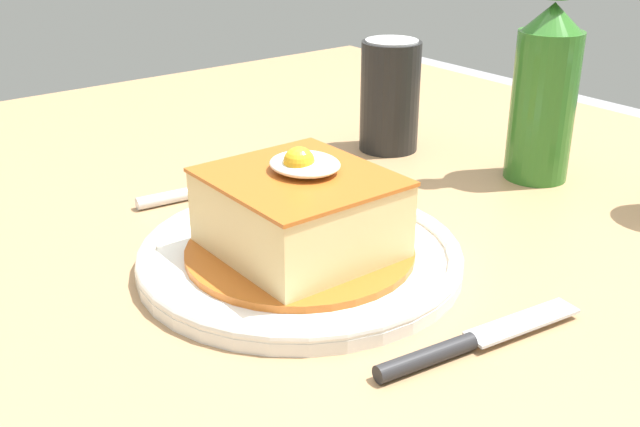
{
  "coord_description": "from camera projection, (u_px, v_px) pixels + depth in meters",
  "views": [
    {
      "loc": [
        0.39,
        -0.43,
        1.03
      ],
      "look_at": [
        -0.05,
        -0.09,
        0.79
      ],
      "focal_mm": 42.62,
      "sensor_mm": 36.0,
      "label": 1
    }
  ],
  "objects": [
    {
      "name": "beer_bottle_green",
      "position": [
        546.0,
        83.0,
        0.75
      ],
      "size": [
        0.06,
        0.06,
        0.27
      ],
      "color": "#2D6B23",
      "rests_on": "dining_table"
    },
    {
      "name": "soda_can",
      "position": [
        390.0,
        96.0,
        0.85
      ],
      "size": [
        0.07,
        0.07,
        0.12
      ],
      "color": "black",
      "rests_on": "dining_table"
    },
    {
      "name": "knife",
      "position": [
        455.0,
        347.0,
        0.49
      ],
      "size": [
        0.04,
        0.17,
        0.01
      ],
      "color": "#262628",
      "rests_on": "dining_table"
    },
    {
      "name": "sandwich_meal",
      "position": [
        300.0,
        216.0,
        0.59
      ],
      "size": [
        0.18,
        0.18,
        0.09
      ],
      "color": "#B75B1E",
      "rests_on": "main_plate"
    },
    {
      "name": "main_plate",
      "position": [
        300.0,
        255.0,
        0.6
      ],
      "size": [
        0.26,
        0.26,
        0.02
      ],
      "color": "white",
      "rests_on": "dining_table"
    },
    {
      "name": "dining_table",
      "position": [
        436.0,
        346.0,
        0.67
      ],
      "size": [
        1.4,
        0.96,
        0.75
      ],
      "color": "#A87F56",
      "rests_on": "ground_plane"
    },
    {
      "name": "fork",
      "position": [
        195.0,
        192.0,
        0.73
      ],
      "size": [
        0.03,
        0.14,
        0.01
      ],
      "color": "silver",
      "rests_on": "dining_table"
    }
  ]
}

